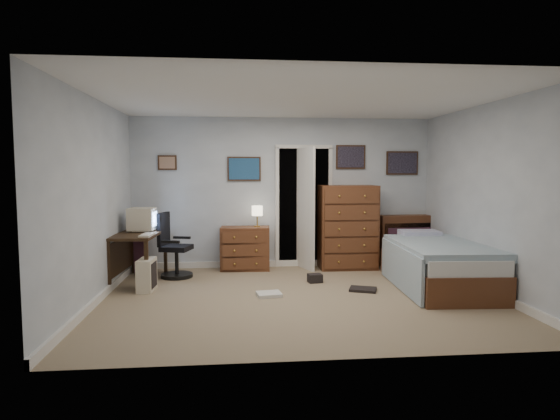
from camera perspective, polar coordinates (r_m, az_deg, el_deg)
The scene contains 15 objects.
floor at distance 6.09m, azimuth 2.30°, elevation -10.68°, with size 5.00×4.00×0.02m, color tan.
computer_desk at distance 7.15m, azimuth -17.46°, elevation -3.96°, with size 0.66×1.29×0.72m.
crt_monitor at distance 7.22m, azimuth -16.45°, elevation -1.09°, with size 0.40×0.37×0.35m.
keyboard at distance 6.72m, azimuth -15.91°, elevation -2.93°, with size 0.14×0.39×0.02m, color beige.
pc_tower at distance 6.61m, azimuth -15.93°, elevation -7.60°, with size 0.22×0.42×0.43m.
office_chair at distance 7.31m, azimuth -12.91°, elevation -5.05°, with size 0.59×0.59×0.99m.
media_stack at distance 7.81m, azimuth -16.69°, elevation -4.02°, with size 0.18×0.18×0.89m, color maroon.
low_dresser at distance 7.70m, azimuth -4.27°, elevation -4.67°, with size 0.79×0.40×0.70m, color brown.
table_lamp at distance 7.63m, azimuth -2.80°, elevation -0.18°, with size 0.19×0.19×0.34m.
doorway at distance 8.19m, azimuth 2.58°, elevation 0.49°, with size 0.96×1.12×2.05m.
tall_dresser at distance 7.84m, azimuth 8.21°, elevation -2.05°, with size 0.94×0.55×1.38m, color brown.
headboard_bookcase at distance 8.30m, azimuth 15.19°, elevation -3.41°, with size 0.97×0.30×0.86m.
bed at distance 6.88m, azimuth 18.59°, elevation -6.24°, with size 1.24×2.17×0.69m.
wall_posters at distance 7.92m, azimuth 4.50°, elevation 5.72°, with size 4.38×0.04×0.60m.
floor_clutter at distance 6.49m, azimuth 4.28°, elevation -9.31°, with size 1.67×0.92×0.12m.
Camera 1 is at (-0.80, -5.82, 1.61)m, focal length 30.00 mm.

